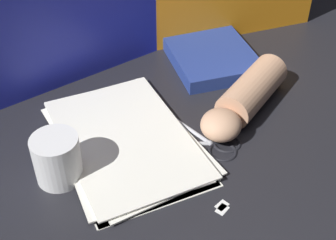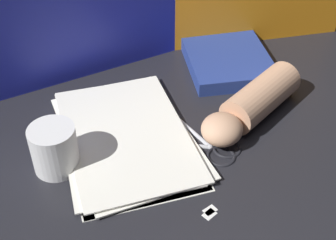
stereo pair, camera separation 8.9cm
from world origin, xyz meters
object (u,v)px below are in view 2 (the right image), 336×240
hand_forearm (252,104)px  mug (54,149)px  paper_stack (126,137)px  book_closed (228,60)px  scissors (213,146)px

hand_forearm → mug: bearing=178.9°
paper_stack → book_closed: book_closed is taller
scissors → mug: mug is taller
hand_forearm → mug: (-0.40, 0.01, 0.01)m
paper_stack → hand_forearm: hand_forearm is taller
paper_stack → book_closed: 0.35m
paper_stack → hand_forearm: bearing=-7.1°
book_closed → mug: 0.49m
book_closed → hand_forearm: hand_forearm is taller
hand_forearm → paper_stack: bearing=172.9°
scissors → hand_forearm: bearing=25.5°
book_closed → mug: size_ratio=2.85×
book_closed → scissors: 0.30m
book_closed → hand_forearm: bearing=-103.5°
paper_stack → scissors: 0.17m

